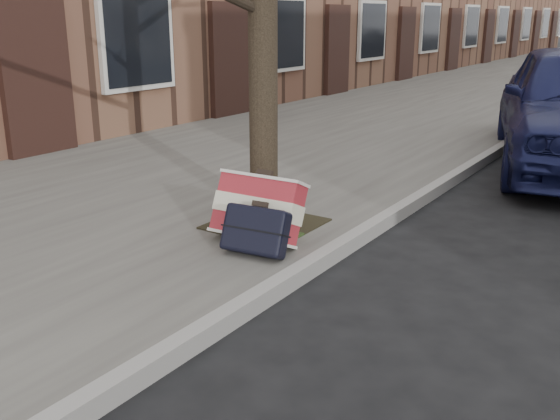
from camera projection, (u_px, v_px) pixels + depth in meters
The scene contains 5 objects.
ground at pixel (436, 366), 3.46m from camera, with size 120.00×120.00×0.00m, color black.
near_sidewalk at pixel (500, 83), 17.31m from camera, with size 5.00×70.00×0.12m, color slate.
dirt_patch at pixel (266, 224), 5.44m from camera, with size 0.85×0.85×0.01m, color black.
suitcase_red at pixel (258, 209), 4.96m from camera, with size 0.71×0.20×0.51m, color maroon.
suitcase_navy at pixel (256, 230), 4.70m from camera, with size 0.51×0.16×0.36m, color black.
Camera 1 is at (0.97, -3.02, 1.86)m, focal length 40.00 mm.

